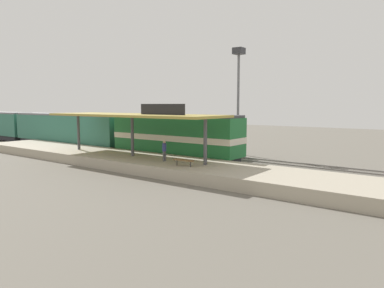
{
  "coord_description": "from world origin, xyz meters",
  "views": [
    {
      "loc": [
        -26.78,
        -23.4,
        5.51
      ],
      "look_at": [
        -1.38,
        -4.3,
        2.0
      ],
      "focal_mm": 33.16,
      "sensor_mm": 36.0,
      "label": 1
    }
  ],
  "objects": [
    {
      "name": "platform",
      "position": [
        -4.6,
        0.0,
        0.45
      ],
      "size": [
        6.0,
        44.0,
        0.9
      ],
      "primitive_type": "cube",
      "color": "#A89E89",
      "rests_on": "ground"
    },
    {
      "name": "track_far",
      "position": [
        4.6,
        0.0,
        0.03
      ],
      "size": [
        3.2,
        110.0,
        0.16
      ],
      "color": "#565249",
      "rests_on": "ground"
    },
    {
      "name": "station_canopy",
      "position": [
        -4.6,
        -0.09,
        4.53
      ],
      "size": [
        5.2,
        18.0,
        4.7
      ],
      "color": "#47474C",
      "rests_on": "platform"
    },
    {
      "name": "ground_plane",
      "position": [
        2.0,
        0.0,
        0.0
      ],
      "size": [
        120.0,
        120.0,
        0.0
      ],
      "primitive_type": "plane",
      "color": "#666056"
    },
    {
      "name": "locomotive",
      "position": [
        0.0,
        -1.1,
        2.41
      ],
      "size": [
        2.93,
        14.43,
        4.44
      ],
      "color": "#28282D",
      "rests_on": "track_near"
    },
    {
      "name": "freight_car",
      "position": [
        4.6,
        1.7,
        1.97
      ],
      "size": [
        2.8,
        12.0,
        3.54
      ],
      "color": "#28282D",
      "rests_on": "track_far"
    },
    {
      "name": "light_mast",
      "position": [
        7.8,
        -3.79,
        8.4
      ],
      "size": [
        1.1,
        1.1,
        11.7
      ],
      "color": "slate",
      "rests_on": "ground"
    },
    {
      "name": "person_waiting",
      "position": [
        -5.12,
        -4.27,
        1.85
      ],
      "size": [
        0.34,
        0.34,
        1.71
      ],
      "color": "#4C4C51",
      "rests_on": "platform"
    },
    {
      "name": "platform_bench",
      "position": [
        -6.0,
        -6.98,
        1.34
      ],
      "size": [
        0.44,
        1.7,
        0.5
      ],
      "color": "#333338",
      "rests_on": "platform"
    },
    {
      "name": "track_near",
      "position": [
        0.0,
        0.0,
        0.03
      ],
      "size": [
        3.2,
        110.0,
        0.16
      ],
      "color": "#565249",
      "rests_on": "ground"
    },
    {
      "name": "passenger_carriage_front",
      "position": [
        0.0,
        16.9,
        2.31
      ],
      "size": [
        2.9,
        20.0,
        4.24
      ],
      "color": "#28282D",
      "rests_on": "track_near"
    }
  ]
}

